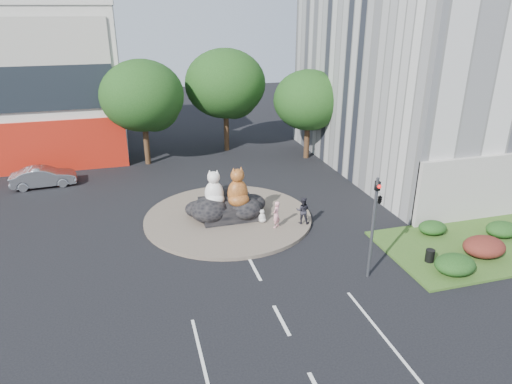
# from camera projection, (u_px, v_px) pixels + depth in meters

# --- Properties ---
(ground) EXTENTS (120.00, 120.00, 0.00)m
(ground) POSITION_uv_depth(u_px,v_px,m) (281.00, 320.00, 18.62)
(ground) COLOR black
(ground) RESTS_ON ground
(roundabout_island) EXTENTS (10.00, 10.00, 0.20)m
(roundabout_island) POSITION_uv_depth(u_px,v_px,m) (228.00, 217.00, 27.49)
(roundabout_island) COLOR brown
(roundabout_island) RESTS_ON ground
(rock_plinth) EXTENTS (3.20, 2.60, 0.90)m
(rock_plinth) POSITION_uv_depth(u_px,v_px,m) (228.00, 209.00, 27.29)
(rock_plinth) COLOR black
(rock_plinth) RESTS_ON roundabout_island
(grass_verge) EXTENTS (10.00, 6.00, 0.12)m
(grass_verge) POSITION_uv_depth(u_px,v_px,m) (476.00, 246.00, 24.30)
(grass_verge) COLOR #2B501A
(grass_verge) RESTS_ON ground
(tree_left) EXTENTS (6.46, 6.46, 8.27)m
(tree_left) POSITION_uv_depth(u_px,v_px,m) (143.00, 99.00, 35.31)
(tree_left) COLOR #382314
(tree_left) RESTS_ON ground
(tree_mid) EXTENTS (6.84, 6.84, 8.76)m
(tree_mid) POSITION_uv_depth(u_px,v_px,m) (226.00, 87.00, 38.74)
(tree_mid) COLOR #382314
(tree_mid) RESTS_ON ground
(tree_right) EXTENTS (5.70, 5.70, 7.30)m
(tree_right) POSITION_uv_depth(u_px,v_px,m) (309.00, 103.00, 37.04)
(tree_right) COLOR #382314
(tree_right) RESTS_ON ground
(hedge_near_green) EXTENTS (2.00, 1.60, 0.90)m
(hedge_near_green) POSITION_uv_depth(u_px,v_px,m) (455.00, 264.00, 21.57)
(hedge_near_green) COLOR #173A12
(hedge_near_green) RESTS_ON grass_verge
(hedge_red) EXTENTS (2.20, 1.76, 0.99)m
(hedge_red) POSITION_uv_depth(u_px,v_px,m) (484.00, 247.00, 23.07)
(hedge_red) COLOR #4C1B14
(hedge_red) RESTS_ON grass_verge
(hedge_mid_green) EXTENTS (1.80, 1.44, 0.81)m
(hedge_mid_green) POSITION_uv_depth(u_px,v_px,m) (502.00, 229.00, 25.07)
(hedge_mid_green) COLOR #173A12
(hedge_mid_green) RESTS_ON grass_verge
(hedge_back_green) EXTENTS (1.60, 1.28, 0.72)m
(hedge_back_green) POSITION_uv_depth(u_px,v_px,m) (432.00, 228.00, 25.36)
(hedge_back_green) COLOR #173A12
(hedge_back_green) RESTS_ON grass_verge
(traffic_light) EXTENTS (0.44, 1.24, 5.00)m
(traffic_light) POSITION_uv_depth(u_px,v_px,m) (377.00, 206.00, 20.32)
(traffic_light) COLOR #595B60
(traffic_light) RESTS_ON ground
(street_lamp) EXTENTS (2.34, 0.22, 8.06)m
(street_lamp) POSITION_uv_depth(u_px,v_px,m) (443.00, 139.00, 27.26)
(street_lamp) COLOR #595B60
(street_lamp) RESTS_ON ground
(cat_white) EXTENTS (1.50, 1.38, 2.12)m
(cat_white) POSITION_uv_depth(u_px,v_px,m) (214.00, 187.00, 26.47)
(cat_white) COLOR silver
(cat_white) RESTS_ON rock_plinth
(cat_tabby) EXTENTS (1.56, 1.40, 2.33)m
(cat_tabby) POSITION_uv_depth(u_px,v_px,m) (238.00, 186.00, 26.33)
(cat_tabby) COLOR #B36B25
(cat_tabby) RESTS_ON rock_plinth
(kitten_calico) EXTENTS (0.66, 0.60, 0.95)m
(kitten_calico) POSITION_uv_depth(u_px,v_px,m) (208.00, 216.00, 26.35)
(kitten_calico) COLOR silver
(kitten_calico) RESTS_ON roundabout_island
(kitten_white) EXTENTS (0.58, 0.53, 0.82)m
(kitten_white) POSITION_uv_depth(u_px,v_px,m) (262.00, 215.00, 26.53)
(kitten_white) COLOR beige
(kitten_white) RESTS_ON roundabout_island
(pedestrian_pink) EXTENTS (0.68, 0.67, 1.57)m
(pedestrian_pink) POSITION_uv_depth(u_px,v_px,m) (276.00, 214.00, 25.77)
(pedestrian_pink) COLOR pink
(pedestrian_pink) RESTS_ON roundabout_island
(pedestrian_dark) EXTENTS (0.95, 0.86, 1.60)m
(pedestrian_dark) POSITION_uv_depth(u_px,v_px,m) (303.00, 210.00, 26.24)
(pedestrian_dark) COLOR #222129
(pedestrian_dark) RESTS_ON roundabout_island
(parked_car) EXTENTS (4.44, 1.81, 1.43)m
(parked_car) POSITION_uv_depth(u_px,v_px,m) (43.00, 177.00, 32.24)
(parked_car) COLOR #9B9DA2
(parked_car) RESTS_ON ground
(litter_bin) EXTENTS (0.50, 0.50, 0.64)m
(litter_bin) POSITION_uv_depth(u_px,v_px,m) (430.00, 256.00, 22.59)
(litter_bin) COLOR black
(litter_bin) RESTS_ON grass_verge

